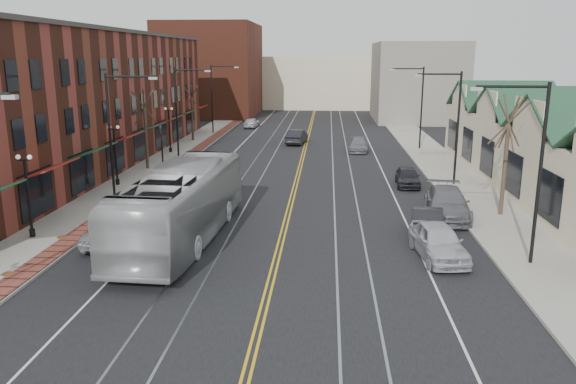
# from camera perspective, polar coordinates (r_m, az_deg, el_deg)

# --- Properties ---
(ground) EXTENTS (160.00, 160.00, 0.00)m
(ground) POSITION_cam_1_polar(r_m,az_deg,el_deg) (20.81, -2.71, -12.62)
(ground) COLOR black
(ground) RESTS_ON ground
(sidewalk_left) EXTENTS (4.00, 120.00, 0.15)m
(sidewalk_left) POSITION_cam_1_polar(r_m,az_deg,el_deg) (42.08, -15.88, 0.63)
(sidewalk_left) COLOR gray
(sidewalk_left) RESTS_ON ground
(sidewalk_right) EXTENTS (4.00, 120.00, 0.15)m
(sidewalk_right) POSITION_cam_1_polar(r_m,az_deg,el_deg) (40.76, 17.74, 0.09)
(sidewalk_right) COLOR gray
(sidewalk_right) RESTS_ON ground
(building_left) EXTENTS (10.00, 50.00, 11.00)m
(building_left) POSITION_cam_1_polar(r_m,az_deg,el_deg) (50.38, -21.19, 8.57)
(building_left) COLOR maroon
(building_left) RESTS_ON ground
(building_right) EXTENTS (8.00, 36.00, 4.60)m
(building_right) POSITION_cam_1_polar(r_m,az_deg,el_deg) (42.17, 25.92, 2.88)
(building_right) COLOR beige
(building_right) RESTS_ON ground
(backdrop_left) EXTENTS (14.00, 18.00, 14.00)m
(backdrop_left) POSITION_cam_1_polar(r_m,az_deg,el_deg) (90.41, -7.79, 12.20)
(backdrop_left) COLOR maroon
(backdrop_left) RESTS_ON ground
(backdrop_mid) EXTENTS (22.00, 14.00, 9.00)m
(backdrop_mid) POSITION_cam_1_polar(r_m,az_deg,el_deg) (103.65, 2.85, 11.10)
(backdrop_mid) COLOR beige
(backdrop_mid) RESTS_ON ground
(backdrop_right) EXTENTS (12.00, 16.00, 11.00)m
(backdrop_right) POSITION_cam_1_polar(r_m,az_deg,el_deg) (84.56, 12.94, 10.87)
(backdrop_right) COLOR slate
(backdrop_right) RESTS_ON ground
(streetlight_l_1) EXTENTS (3.33, 0.25, 8.00)m
(streetlight_l_1) POSITION_cam_1_polar(r_m,az_deg,el_deg) (37.23, -17.06, 6.65)
(streetlight_l_1) COLOR black
(streetlight_l_1) RESTS_ON sidewalk_left
(streetlight_l_2) EXTENTS (3.33, 0.25, 8.00)m
(streetlight_l_2) POSITION_cam_1_polar(r_m,az_deg,el_deg) (52.41, -10.82, 8.89)
(streetlight_l_2) COLOR black
(streetlight_l_2) RESTS_ON sidewalk_left
(streetlight_l_3) EXTENTS (3.33, 0.25, 8.00)m
(streetlight_l_3) POSITION_cam_1_polar(r_m,az_deg,el_deg) (67.96, -7.37, 10.08)
(streetlight_l_3) COLOR black
(streetlight_l_3) RESTS_ON sidewalk_left
(streetlight_r_0) EXTENTS (3.33, 0.25, 8.00)m
(streetlight_r_0) POSITION_cam_1_polar(r_m,az_deg,el_deg) (26.37, 23.46, 3.41)
(streetlight_r_0) COLOR black
(streetlight_r_0) RESTS_ON sidewalk_right
(streetlight_r_1) EXTENTS (3.33, 0.25, 8.00)m
(streetlight_r_1) POSITION_cam_1_polar(r_m,az_deg,el_deg) (41.66, 16.32, 7.39)
(streetlight_r_1) COLOR black
(streetlight_r_1) RESTS_ON sidewalk_right
(streetlight_r_2) EXTENTS (3.33, 0.25, 8.00)m
(streetlight_r_2) POSITION_cam_1_polar(r_m,az_deg,el_deg) (57.34, 13.01, 9.18)
(streetlight_r_2) COLOR black
(streetlight_r_2) RESTS_ON sidewalk_right
(lamppost_l_1) EXTENTS (0.84, 0.28, 4.27)m
(lamppost_l_1) POSITION_cam_1_polar(r_m,az_deg,el_deg) (31.30, -24.87, -0.55)
(lamppost_l_1) COLOR black
(lamppost_l_1) RESTS_ON sidewalk_left
(lamppost_l_2) EXTENTS (0.84, 0.28, 4.27)m
(lamppost_l_2) POSITION_cam_1_polar(r_m,az_deg,el_deg) (41.95, -17.10, 3.48)
(lamppost_l_2) COLOR black
(lamppost_l_2) RESTS_ON sidewalk_left
(lamppost_l_3) EXTENTS (0.84, 0.28, 4.27)m
(lamppost_l_3) POSITION_cam_1_polar(r_m,az_deg,el_deg) (55.08, -11.93, 6.11)
(lamppost_l_3) COLOR black
(lamppost_l_3) RESTS_ON sidewalk_left
(tree_left_near) EXTENTS (1.78, 1.37, 6.48)m
(tree_left_near) POSITION_cam_1_polar(r_m,az_deg,el_deg) (47.25, -14.29, 6.36)
(tree_left_near) COLOR #382B21
(tree_left_near) RESTS_ON sidewalk_left
(tree_left_far) EXTENTS (1.66, 1.28, 6.02)m
(tree_left_far) POSITION_cam_1_polar(r_m,az_deg,el_deg) (62.57, -9.72, 8.08)
(tree_left_far) COLOR #382B21
(tree_left_far) RESTS_ON sidewalk_left
(tree_right_mid) EXTENTS (1.90, 1.46, 6.93)m
(tree_right_mid) POSITION_cam_1_polar(r_m,az_deg,el_deg) (34.52, 21.27, 3.66)
(tree_right_mid) COLOR #382B21
(tree_right_mid) RESTS_ON sidewalk_right
(manhole_mid) EXTENTS (0.60, 0.60, 0.02)m
(manhole_mid) POSITION_cam_1_polar(r_m,az_deg,el_deg) (26.96, -26.48, -7.45)
(manhole_mid) COLOR #592D19
(manhole_mid) RESTS_ON sidewalk_left
(manhole_far) EXTENTS (0.60, 0.60, 0.02)m
(manhole_far) POSITION_cam_1_polar(r_m,az_deg,el_deg) (31.10, -21.90, -4.26)
(manhole_far) COLOR #592D19
(manhole_far) RESTS_ON sidewalk_left
(traffic_signal) EXTENTS (0.18, 0.15, 3.80)m
(traffic_signal) POSITION_cam_1_polar(r_m,az_deg,el_deg) (44.95, -12.68, 4.59)
(traffic_signal) COLOR black
(traffic_signal) RESTS_ON sidewalk_left
(transit_bus) EXTENTS (3.97, 13.87, 3.82)m
(transit_bus) POSITION_cam_1_polar(r_m,az_deg,el_deg) (28.80, -10.72, -1.25)
(transit_bus) COLOR #B5B5B7
(transit_bus) RESTS_ON ground
(parked_suv) EXTENTS (2.70, 5.21, 1.40)m
(parked_suv) POSITION_cam_1_polar(r_m,az_deg,el_deg) (29.43, -16.60, -3.71)
(parked_suv) COLOR silver
(parked_suv) RESTS_ON ground
(parked_car_a) EXTENTS (2.47, 4.98, 1.63)m
(parked_car_a) POSITION_cam_1_polar(r_m,az_deg,el_deg) (27.07, 15.03, -4.88)
(parked_car_a) COLOR silver
(parked_car_a) RESTS_ON ground
(parked_car_b) EXTENTS (2.08, 4.56, 1.45)m
(parked_car_b) POSITION_cam_1_polar(r_m,az_deg,el_deg) (29.92, 13.96, -3.20)
(parked_car_b) COLOR black
(parked_car_b) RESTS_ON ground
(parked_car_c) EXTENTS (2.88, 6.00, 1.69)m
(parked_car_c) POSITION_cam_1_polar(r_m,az_deg,el_deg) (33.96, 15.86, -1.10)
(parked_car_c) COLOR slate
(parked_car_c) RESTS_ON ground
(parked_car_d) EXTENTS (1.85, 4.15, 1.39)m
(parked_car_d) POSITION_cam_1_polar(r_m,az_deg,el_deg) (41.47, 12.06, 1.54)
(parked_car_d) COLOR #222227
(parked_car_d) RESTS_ON ground
(distant_car_left) EXTENTS (2.22, 4.86, 1.54)m
(distant_car_left) POSITION_cam_1_polar(r_m,az_deg,el_deg) (60.13, 0.90, 5.65)
(distant_car_left) COLOR black
(distant_car_left) RESTS_ON ground
(distant_car_right) EXTENTS (2.13, 4.57, 1.29)m
(distant_car_right) POSITION_cam_1_polar(r_m,az_deg,el_deg) (55.72, 7.17, 4.76)
(distant_car_right) COLOR slate
(distant_car_right) RESTS_ON ground
(distant_car_far) EXTENTS (1.88, 4.08, 1.35)m
(distant_car_far) POSITION_cam_1_polar(r_m,az_deg,el_deg) (73.81, -3.69, 7.05)
(distant_car_far) COLOR #B0B2B7
(distant_car_far) RESTS_ON ground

